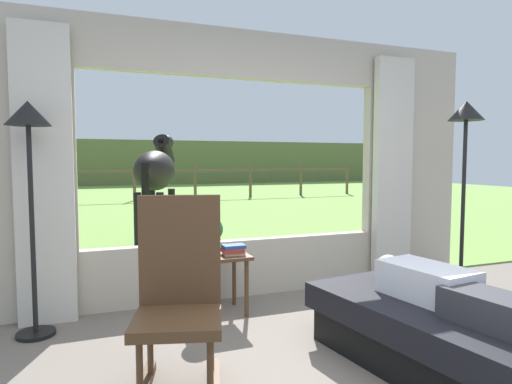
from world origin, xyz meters
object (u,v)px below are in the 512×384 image
(book_stack, at_px, (233,250))
(floor_lamp_left, at_px, (29,147))
(floor_lamp_right, at_px, (465,140))
(potted_plant, at_px, (210,232))
(side_table, at_px, (221,265))
(rocking_chair, at_px, (179,296))
(horse, at_px, (156,171))
(reclining_person, at_px, (450,292))
(pasture_tree, at_px, (33,139))
(recliner_sofa, at_px, (442,337))

(book_stack, bearing_deg, floor_lamp_left, 176.82)
(floor_lamp_left, relative_size, floor_lamp_right, 0.94)
(potted_plant, bearing_deg, side_table, -36.87)
(rocking_chair, relative_size, horse, 0.62)
(potted_plant, distance_m, floor_lamp_right, 2.51)
(rocking_chair, relative_size, potted_plant, 3.50)
(reclining_person, bearing_deg, floor_lamp_left, 139.15)
(floor_lamp_right, xyz_separation_m, pasture_tree, (-4.26, 6.08, 0.21))
(potted_plant, height_order, pasture_tree, pasture_tree)
(side_table, xyz_separation_m, book_stack, (0.09, -0.07, 0.14))
(horse, distance_m, pasture_tree, 3.15)
(potted_plant, xyz_separation_m, book_stack, (0.17, -0.13, -0.14))
(rocking_chair, xyz_separation_m, pasture_tree, (-1.43, 6.76, 1.18))
(recliner_sofa, xyz_separation_m, reclining_person, (0.00, -0.05, 0.30))
(side_table, distance_m, floor_lamp_right, 2.53)
(reclining_person, distance_m, book_stack, 1.75)
(horse, bearing_deg, floor_lamp_right, -36.39)
(rocking_chair, bearing_deg, horse, 99.19)
(book_stack, relative_size, floor_lamp_left, 0.12)
(side_table, relative_size, horse, 0.29)
(recliner_sofa, bearing_deg, reclining_person, -98.23)
(potted_plant, distance_m, pasture_tree, 5.99)
(book_stack, bearing_deg, potted_plant, 143.23)
(side_table, relative_size, pasture_tree, 0.14)
(horse, relative_size, pasture_tree, 0.50)
(recliner_sofa, xyz_separation_m, floor_lamp_right, (1.24, 1.06, 1.30))
(reclining_person, xyz_separation_m, side_table, (-1.00, 1.55, -0.10))
(floor_lamp_right, bearing_deg, side_table, 168.80)
(recliner_sofa, height_order, rocking_chair, rocking_chair)
(side_table, bearing_deg, horse, 91.60)
(book_stack, distance_m, pasture_tree, 6.19)
(horse, bearing_deg, floor_lamp_left, -92.12)
(book_stack, bearing_deg, recliner_sofa, -57.55)
(rocking_chair, distance_m, pasture_tree, 7.01)
(floor_lamp_left, bearing_deg, recliner_sofa, -31.79)
(floor_lamp_right, relative_size, pasture_tree, 0.52)
(book_stack, xyz_separation_m, floor_lamp_left, (-1.54, 0.09, 0.86))
(floor_lamp_left, xyz_separation_m, pasture_tree, (-0.56, 5.61, 0.30))
(rocking_chair, bearing_deg, reclining_person, 0.66)
(side_table, relative_size, book_stack, 2.57)
(floor_lamp_right, distance_m, pasture_tree, 7.43)
(recliner_sofa, bearing_deg, rocking_chair, 158.45)
(recliner_sofa, xyz_separation_m, side_table, (-1.00, 1.50, 0.21))
(potted_plant, bearing_deg, floor_lamp_left, -178.35)
(floor_lamp_left, bearing_deg, book_stack, -3.18)
(horse, bearing_deg, rocking_chair, -75.42)
(potted_plant, bearing_deg, rocking_chair, -112.94)
(rocking_chair, bearing_deg, recliner_sofa, 2.35)
(recliner_sofa, distance_m, rocking_chair, 1.66)
(pasture_tree, bearing_deg, side_table, -70.31)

